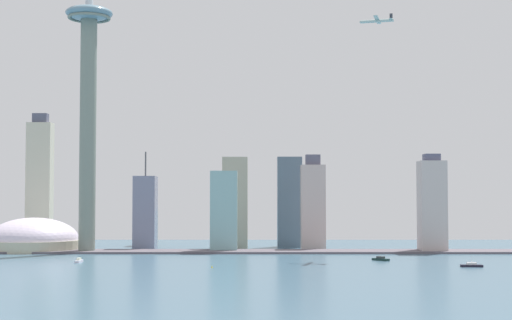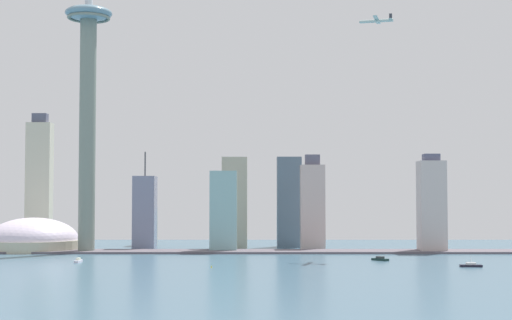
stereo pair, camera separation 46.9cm
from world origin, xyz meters
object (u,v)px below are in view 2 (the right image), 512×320
(channel_buoy_0, at_px, (213,267))
(airplane, at_px, (378,21))
(stadium_dome, at_px, (34,241))
(skyscraper_2, at_px, (433,205))
(skyscraper_3, at_px, (236,203))
(skyscraper_6, at_px, (146,213))
(skyscraper_7, at_px, (290,202))
(skyscraper_5, at_px, (149,226))
(boat_5, at_px, (472,265))
(boat_2, at_px, (381,259))
(skyscraper_4, at_px, (41,182))
(skyscraper_0, at_px, (225,211))
(skyscraper_1, at_px, (314,205))
(boat_1, at_px, (80,261))
(observation_tower, at_px, (89,81))

(channel_buoy_0, bearing_deg, airplane, 40.38)
(stadium_dome, bearing_deg, airplane, -10.24)
(skyscraper_2, distance_m, skyscraper_3, 209.59)
(skyscraper_6, xyz_separation_m, skyscraper_7, (155.54, 35.26, 11.04))
(skyscraper_5, distance_m, boat_5, 400.35)
(skyscraper_3, height_order, boat_2, skyscraper_3)
(skyscraper_4, height_order, skyscraper_6, skyscraper_4)
(skyscraper_0, bearing_deg, skyscraper_1, 19.79)
(skyscraper_5, bearing_deg, boat_1, -96.70)
(skyscraper_0, distance_m, airplane, 242.56)
(skyscraper_3, bearing_deg, skyscraper_7, 17.74)
(skyscraper_7, bearing_deg, skyscraper_1, -59.80)
(skyscraper_3, relative_size, skyscraper_7, 0.99)
(boat_5, bearing_deg, airplane, -62.31)
(skyscraper_3, relative_size, skyscraper_6, 0.95)
(skyscraper_4, distance_m, skyscraper_7, 288.63)
(skyscraper_7, bearing_deg, skyscraper_0, -133.62)
(stadium_dome, bearing_deg, skyscraper_3, 11.05)
(channel_buoy_0, bearing_deg, skyscraper_6, 111.20)
(skyscraper_7, xyz_separation_m, boat_5, (133.47, -244.69, -48.66))
(skyscraper_0, xyz_separation_m, boat_1, (-117.60, -127.78, -39.60))
(skyscraper_4, bearing_deg, skyscraper_1, -12.29)
(skyscraper_2, bearing_deg, skyscraper_0, 178.24)
(stadium_dome, height_order, boat_5, stadium_dome)
(skyscraper_7, relative_size, boat_1, 7.36)
(boat_1, height_order, boat_2, boat_1)
(observation_tower, xyz_separation_m, channel_buoy_0, (134.99, -166.45, -172.11))
(skyscraper_3, xyz_separation_m, channel_buoy_0, (-11.76, -231.88, -48.39))
(boat_2, bearing_deg, skyscraper_3, 175.05)
(skyscraper_4, height_order, boat_5, skyscraper_4)
(boat_1, xyz_separation_m, boat_5, (321.09, -43.44, -0.08))
(skyscraper_1, bearing_deg, skyscraper_6, 178.51)
(observation_tower, xyz_separation_m, boat_1, (19.21, -116.61, -171.67))
(stadium_dome, distance_m, boat_5, 441.59)
(skyscraper_7, relative_size, airplane, 2.84)
(stadium_dome, bearing_deg, skyscraper_1, 3.89)
(skyscraper_2, distance_m, skyscraper_7, 161.68)
(skyscraper_0, relative_size, boat_2, 5.51)
(airplane, bearing_deg, skyscraper_6, -5.28)
(boat_1, bearing_deg, stadium_dome, -146.84)
(boat_2, bearing_deg, boat_5, 1.15)
(skyscraper_3, bearing_deg, skyscraper_0, -100.39)
(skyscraper_4, xyz_separation_m, airplane, (365.99, -149.87, 153.01))
(skyscraper_0, bearing_deg, boat_2, -37.64)
(skyscraper_5, bearing_deg, skyscraper_7, -9.09)
(skyscraper_1, bearing_deg, skyscraper_4, 167.71)
(observation_tower, relative_size, airplane, 10.10)
(skyscraper_3, distance_m, airplane, 247.38)
(airplane, bearing_deg, skyscraper_7, -41.92)
(skyscraper_4, distance_m, boat_2, 421.16)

